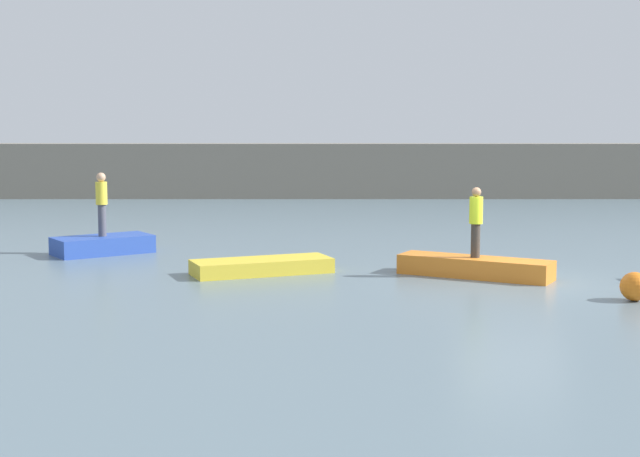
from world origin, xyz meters
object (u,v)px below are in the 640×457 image
Objects in this scene: rowboat_orange at (476,267)px; person_yellow_shirt at (103,200)px; rowboat_yellow at (263,266)px; person_hiviz_shirt at (477,219)px; rowboat_blue at (104,245)px; mooring_buoy at (636,287)px.

person_yellow_shirt is at bearing -173.19° from rowboat_orange.
person_hiviz_shirt is (5.14, -0.49, 1.23)m from rowboat_yellow.
person_yellow_shirt is at bearing 0.00° from rowboat_blue.
mooring_buoy is at bearing -62.41° from rowboat_blue.
person_hiviz_shirt is (9.80, -3.86, 1.16)m from rowboat_blue.
rowboat_blue is 14.38m from mooring_buoy.
mooring_buoy is (8.00, -3.46, 0.13)m from rowboat_yellow.
person_hiviz_shirt is at bearing 133.85° from mooring_buoy.
rowboat_yellow is 5.55× the size of mooring_buoy.
rowboat_orange is 4.12m from mooring_buoy.
person_hiviz_shirt is (9.80, -3.86, -0.09)m from person_yellow_shirt.
rowboat_blue is 1.58× the size of person_hiviz_shirt.
person_yellow_shirt is at bearing 122.98° from rowboat_yellow.
rowboat_blue is 1.25m from person_yellow_shirt.
rowboat_orange reaches higher than rowboat_yellow.
person_hiviz_shirt reaches higher than rowboat_yellow.
rowboat_orange is (9.80, -3.86, -0.01)m from rowboat_blue.
rowboat_blue is at bearing 151.64° from mooring_buoy.
rowboat_orange is at bearing 133.85° from mooring_buoy.
person_hiviz_shirt is at bearing -26.58° from rowboat_yellow.
rowboat_yellow is 8.71m from mooring_buoy.
rowboat_blue is at bearing 122.98° from rowboat_yellow.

